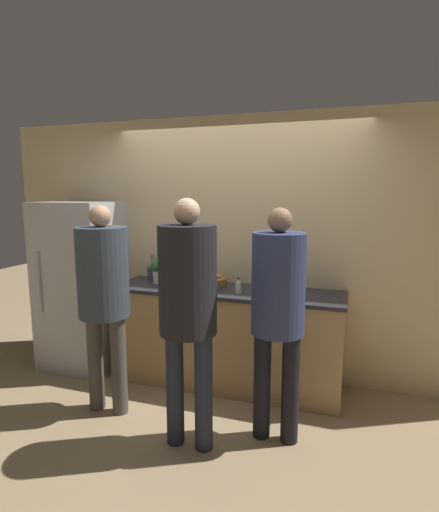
{
  "coord_description": "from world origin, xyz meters",
  "views": [
    {
      "loc": [
        1.09,
        -3.18,
        1.86
      ],
      "look_at": [
        0.0,
        0.14,
        1.3
      ],
      "focal_mm": 28.0,
      "sensor_mm": 36.0,
      "label": 1
    }
  ],
  "objects_px": {
    "person_left": "(103,287)",
    "person_right": "(278,302)",
    "fruit_bowl": "(210,281)",
    "refrigerator": "(83,285)",
    "person_center": "(188,298)",
    "bottle_clear": "(238,287)",
    "cup_white": "(211,286)",
    "potted_plant": "(159,269)",
    "utensil_crock": "(153,272)"
  },
  "relations": [
    {
      "from": "bottle_clear",
      "to": "cup_white",
      "type": "relative_size",
      "value": 1.68
    },
    {
      "from": "person_left",
      "to": "utensil_crock",
      "type": "xyz_separation_m",
      "value": [
        -0.05,
        0.97,
        -0.07
      ]
    },
    {
      "from": "person_right",
      "to": "potted_plant",
      "type": "distance_m",
      "value": 1.57
    },
    {
      "from": "refrigerator",
      "to": "cup_white",
      "type": "bearing_deg",
      "value": -2.87
    },
    {
      "from": "person_left",
      "to": "potted_plant",
      "type": "bearing_deg",
      "value": 84.5
    },
    {
      "from": "person_center",
      "to": "bottle_clear",
      "type": "bearing_deg",
      "value": 82.63
    },
    {
      "from": "person_right",
      "to": "potted_plant",
      "type": "bearing_deg",
      "value": 149.78
    },
    {
      "from": "person_left",
      "to": "cup_white",
      "type": "distance_m",
      "value": 0.98
    },
    {
      "from": "utensil_crock",
      "to": "potted_plant",
      "type": "distance_m",
      "value": 0.2
    },
    {
      "from": "person_center",
      "to": "refrigerator",
      "type": "bearing_deg",
      "value": 148.94
    },
    {
      "from": "fruit_bowl",
      "to": "utensil_crock",
      "type": "xyz_separation_m",
      "value": [
        -0.66,
        0.07,
        0.03
      ]
    },
    {
      "from": "person_center",
      "to": "utensil_crock",
      "type": "xyz_separation_m",
      "value": [
        -0.9,
        1.2,
        -0.1
      ]
    },
    {
      "from": "person_center",
      "to": "cup_white",
      "type": "bearing_deg",
      "value": 99.25
    },
    {
      "from": "fruit_bowl",
      "to": "utensil_crock",
      "type": "height_order",
      "value": "utensil_crock"
    },
    {
      "from": "refrigerator",
      "to": "person_center",
      "type": "bearing_deg",
      "value": -31.06
    },
    {
      "from": "person_center",
      "to": "person_left",
      "type": "bearing_deg",
      "value": 164.77
    },
    {
      "from": "person_left",
      "to": "potted_plant",
      "type": "xyz_separation_m",
      "value": [
        0.08,
        0.84,
        0.0
      ]
    },
    {
      "from": "fruit_bowl",
      "to": "refrigerator",
      "type": "bearing_deg",
      "value": -174.09
    },
    {
      "from": "bottle_clear",
      "to": "cup_white",
      "type": "bearing_deg",
      "value": 179.03
    },
    {
      "from": "person_center",
      "to": "utensil_crock",
      "type": "relative_size",
      "value": 6.73
    },
    {
      "from": "refrigerator",
      "to": "cup_white",
      "type": "xyz_separation_m",
      "value": [
        1.48,
        -0.07,
        0.11
      ]
    },
    {
      "from": "refrigerator",
      "to": "fruit_bowl",
      "type": "bearing_deg",
      "value": 5.91
    },
    {
      "from": "refrigerator",
      "to": "bottle_clear",
      "type": "bearing_deg",
      "value": -2.58
    },
    {
      "from": "potted_plant",
      "to": "person_left",
      "type": "bearing_deg",
      "value": -95.5
    },
    {
      "from": "person_right",
      "to": "fruit_bowl",
      "type": "xyz_separation_m",
      "value": [
        -0.82,
        0.85,
        -0.08
      ]
    },
    {
      "from": "refrigerator",
      "to": "person_right",
      "type": "height_order",
      "value": "refrigerator"
    },
    {
      "from": "person_left",
      "to": "cup_white",
      "type": "bearing_deg",
      "value": 43.97
    },
    {
      "from": "person_center",
      "to": "bottle_clear",
      "type": "height_order",
      "value": "person_center"
    },
    {
      "from": "person_left",
      "to": "potted_plant",
      "type": "relative_size",
      "value": 6.78
    },
    {
      "from": "refrigerator",
      "to": "potted_plant",
      "type": "distance_m",
      "value": 0.89
    },
    {
      "from": "person_left",
      "to": "person_right",
      "type": "distance_m",
      "value": 1.44
    },
    {
      "from": "utensil_crock",
      "to": "bottle_clear",
      "type": "height_order",
      "value": "utensil_crock"
    },
    {
      "from": "person_left",
      "to": "fruit_bowl",
      "type": "height_order",
      "value": "person_left"
    },
    {
      "from": "utensil_crock",
      "to": "bottle_clear",
      "type": "relative_size",
      "value": 1.88
    },
    {
      "from": "person_right",
      "to": "fruit_bowl",
      "type": "distance_m",
      "value": 1.18
    },
    {
      "from": "person_right",
      "to": "person_center",
      "type": "bearing_deg",
      "value": -154.49
    },
    {
      "from": "fruit_bowl",
      "to": "potted_plant",
      "type": "bearing_deg",
      "value": -173.95
    },
    {
      "from": "person_right",
      "to": "potted_plant",
      "type": "relative_size",
      "value": 6.76
    },
    {
      "from": "person_left",
      "to": "person_right",
      "type": "bearing_deg",
      "value": 1.96
    },
    {
      "from": "person_right",
      "to": "cup_white",
      "type": "distance_m",
      "value": 0.97
    },
    {
      "from": "fruit_bowl",
      "to": "cup_white",
      "type": "distance_m",
      "value": 0.24
    },
    {
      "from": "refrigerator",
      "to": "fruit_bowl",
      "type": "relative_size",
      "value": 5.35
    },
    {
      "from": "person_left",
      "to": "person_right",
      "type": "height_order",
      "value": "person_left"
    },
    {
      "from": "refrigerator",
      "to": "person_right",
      "type": "distance_m",
      "value": 2.33
    },
    {
      "from": "refrigerator",
      "to": "person_center",
      "type": "relative_size",
      "value": 0.97
    },
    {
      "from": "refrigerator",
      "to": "potted_plant",
      "type": "relative_size",
      "value": 6.79
    },
    {
      "from": "person_right",
      "to": "cup_white",
      "type": "xyz_separation_m",
      "value": [
        -0.74,
        0.63,
        -0.08
      ]
    },
    {
      "from": "person_left",
      "to": "person_center",
      "type": "relative_size",
      "value": 0.97
    },
    {
      "from": "person_right",
      "to": "potted_plant",
      "type": "xyz_separation_m",
      "value": [
        -1.36,
        0.79,
        0.02
      ]
    },
    {
      "from": "person_center",
      "to": "person_right",
      "type": "bearing_deg",
      "value": 25.51
    }
  ]
}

